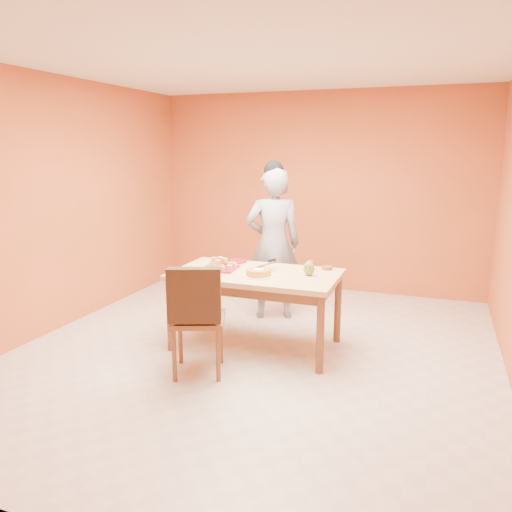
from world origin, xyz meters
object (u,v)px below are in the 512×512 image
(dining_chair, at_px, (197,317))
(sponge_cake, at_px, (259,273))
(red_dinner_plate, at_px, (236,261))
(egg_ornament, at_px, (309,269))
(dining_table, at_px, (256,282))
(person, at_px, (273,244))
(checker_tin, at_px, (327,268))
(pastry_platter, at_px, (220,268))
(magenta_glass, at_px, (311,265))

(dining_chair, height_order, sponge_cake, dining_chair)
(dining_chair, relative_size, sponge_cake, 4.19)
(red_dinner_plate, bearing_deg, egg_ornament, -18.99)
(dining_table, xyz_separation_m, egg_ornament, (0.52, 0.05, 0.16))
(sponge_cake, distance_m, egg_ornament, 0.48)
(person, height_order, checker_tin, person)
(dining_table, xyz_separation_m, pastry_platter, (-0.37, -0.01, 0.10))
(magenta_glass, bearing_deg, dining_table, -150.29)
(red_dinner_plate, xyz_separation_m, egg_ornament, (0.87, -0.30, 0.06))
(egg_ornament, distance_m, checker_tin, 0.32)
(dining_table, xyz_separation_m, dining_chair, (-0.27, -0.76, -0.15))
(person, bearing_deg, pastry_platter, 51.10)
(person, xyz_separation_m, pastry_platter, (-0.25, -0.92, -0.10))
(person, xyz_separation_m, magenta_glass, (0.60, -0.64, -0.06))
(dining_table, xyz_separation_m, checker_tin, (0.63, 0.35, 0.11))
(pastry_platter, relative_size, magenta_glass, 3.43)
(egg_ornament, bearing_deg, dining_table, -170.19)
(dining_chair, xyz_separation_m, pastry_platter, (-0.11, 0.75, 0.25))
(pastry_platter, distance_m, red_dinner_plate, 0.36)
(dining_chair, relative_size, red_dinner_plate, 4.22)
(magenta_glass, relative_size, checker_tin, 0.90)
(pastry_platter, height_order, sponge_cake, sponge_cake)
(person, height_order, magenta_glass, person)
(checker_tin, bearing_deg, dining_table, -150.80)
(dining_table, height_order, magenta_glass, magenta_glass)
(person, distance_m, sponge_cake, 1.08)
(checker_tin, bearing_deg, pastry_platter, -160.23)
(dining_chair, bearing_deg, pastry_platter, 77.40)
(pastry_platter, relative_size, egg_ornament, 2.37)
(person, bearing_deg, sponge_cake, 77.40)
(sponge_cake, distance_m, magenta_glass, 0.58)
(red_dinner_plate, bearing_deg, dining_table, -44.81)
(sponge_cake, height_order, checker_tin, sponge_cake)
(red_dinner_plate, bearing_deg, checker_tin, 0.00)
(pastry_platter, bearing_deg, red_dinner_plate, 86.57)
(dining_table, bearing_deg, red_dinner_plate, 135.19)
(dining_chair, xyz_separation_m, checker_tin, (0.89, 1.11, 0.26))
(sponge_cake, bearing_deg, red_dinner_plate, 131.07)
(dining_table, height_order, red_dinner_plate, red_dinner_plate)
(dining_table, distance_m, person, 0.94)
(person, bearing_deg, dining_chair, 61.50)
(egg_ornament, bearing_deg, magenta_glass, 104.18)
(dining_table, height_order, dining_chair, dining_chair)
(dining_table, bearing_deg, magenta_glass, 29.71)
(dining_chair, bearing_deg, red_dinner_plate, 73.64)
(sponge_cake, bearing_deg, dining_table, 119.09)
(person, relative_size, checker_tin, 16.85)
(red_dinner_plate, distance_m, magenta_glass, 0.83)
(dining_chair, bearing_deg, magenta_glass, 33.41)
(dining_chair, relative_size, checker_tin, 9.72)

